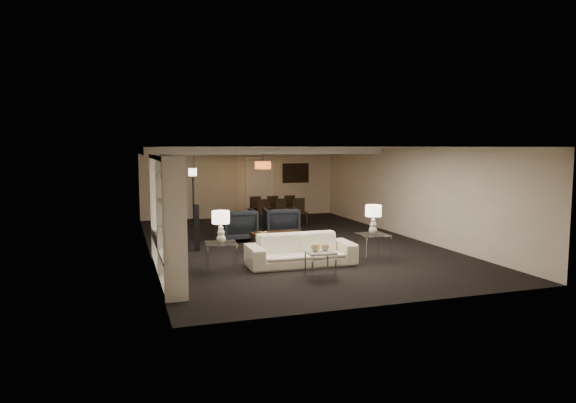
# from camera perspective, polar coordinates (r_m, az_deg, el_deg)

# --- Properties ---
(floor) EXTENTS (11.00, 11.00, 0.00)m
(floor) POSITION_cam_1_polar(r_m,az_deg,el_deg) (13.42, 0.00, -4.68)
(floor) COLOR black
(floor) RESTS_ON ground
(ceiling) EXTENTS (7.00, 11.00, 0.02)m
(ceiling) POSITION_cam_1_polar(r_m,az_deg,el_deg) (13.19, 0.00, 6.06)
(ceiling) COLOR silver
(ceiling) RESTS_ON ground
(wall_back) EXTENTS (7.00, 0.02, 2.50)m
(wall_back) POSITION_cam_1_polar(r_m,az_deg,el_deg) (18.53, -5.34, 2.15)
(wall_back) COLOR beige
(wall_back) RESTS_ON ground
(wall_front) EXTENTS (7.00, 0.02, 2.50)m
(wall_front) POSITION_cam_1_polar(r_m,az_deg,el_deg) (8.24, 12.08, -2.76)
(wall_front) COLOR beige
(wall_front) RESTS_ON ground
(wall_left) EXTENTS (0.02, 11.00, 2.50)m
(wall_left) POSITION_cam_1_polar(r_m,az_deg,el_deg) (12.60, -15.29, 0.16)
(wall_left) COLOR beige
(wall_left) RESTS_ON ground
(wall_right) EXTENTS (0.02, 11.00, 2.50)m
(wall_right) POSITION_cam_1_polar(r_m,az_deg,el_deg) (14.72, 13.05, 1.03)
(wall_right) COLOR beige
(wall_right) RESTS_ON ground
(ceiling_soffit) EXTENTS (7.00, 4.00, 0.20)m
(ceiling_soffit) POSITION_cam_1_polar(r_m,az_deg,el_deg) (16.55, -3.82, 5.69)
(ceiling_soffit) COLOR silver
(ceiling_soffit) RESTS_ON ceiling
(curtains) EXTENTS (1.50, 0.12, 2.40)m
(curtains) POSITION_cam_1_polar(r_m,az_deg,el_deg) (18.28, -8.03, 1.91)
(curtains) COLOR beige
(curtains) RESTS_ON wall_back
(door) EXTENTS (0.90, 0.05, 2.10)m
(door) POSITION_cam_1_polar(r_m,az_deg,el_deg) (18.69, -3.22, 1.58)
(door) COLOR silver
(door) RESTS_ON wall_back
(painting) EXTENTS (0.95, 0.04, 0.65)m
(painting) POSITION_cam_1_polar(r_m,az_deg,el_deg) (19.06, 0.85, 3.18)
(painting) COLOR #142D38
(painting) RESTS_ON wall_back
(media_unit) EXTENTS (0.38, 3.40, 2.35)m
(media_unit) POSITION_cam_1_polar(r_m,az_deg,el_deg) (10.04, -13.41, -1.67)
(media_unit) COLOR white
(media_unit) RESTS_ON wall_left
(pendant_light) EXTENTS (0.52, 0.52, 0.24)m
(pendant_light) POSITION_cam_1_polar(r_m,az_deg,el_deg) (16.64, -2.81, 4.04)
(pendant_light) COLOR #D8591E
(pendant_light) RESTS_ON ceiling_soffit
(sofa) EXTENTS (2.29, 0.93, 0.67)m
(sofa) POSITION_cam_1_polar(r_m,az_deg,el_deg) (10.90, 1.43, -5.40)
(sofa) COLOR beige
(sofa) RESTS_ON floor
(coffee_table) EXTENTS (1.31, 0.83, 0.45)m
(coffee_table) POSITION_cam_1_polar(r_m,az_deg,el_deg) (12.41, -1.07, -4.51)
(coffee_table) COLOR black
(coffee_table) RESTS_ON floor
(armchair_left) EXTENTS (0.92, 0.95, 0.85)m
(armchair_left) POSITION_cam_1_polar(r_m,az_deg,el_deg) (13.84, -5.54, -2.60)
(armchair_left) COLOR black
(armchair_left) RESTS_ON floor
(armchair_right) EXTENTS (1.01, 1.04, 0.85)m
(armchair_right) POSITION_cam_1_polar(r_m,az_deg,el_deg) (14.15, -0.79, -2.38)
(armchair_right) COLOR black
(armchair_right) RESTS_ON floor
(side_table_left) EXTENTS (0.69, 0.69, 0.58)m
(side_table_left) POSITION_cam_1_polar(r_m,az_deg,el_deg) (10.47, -7.42, -6.15)
(side_table_left) COLOR white
(side_table_left) RESTS_ON floor
(side_table_right) EXTENTS (0.63, 0.63, 0.58)m
(side_table_right) POSITION_cam_1_polar(r_m,az_deg,el_deg) (11.58, 9.40, -5.01)
(side_table_right) COLOR silver
(side_table_right) RESTS_ON floor
(table_lamp_left) EXTENTS (0.39, 0.39, 0.65)m
(table_lamp_left) POSITION_cam_1_polar(r_m,az_deg,el_deg) (10.36, -7.47, -2.83)
(table_lamp_left) COLOR #F4E9CE
(table_lamp_left) RESTS_ON side_table_left
(table_lamp_right) EXTENTS (0.39, 0.39, 0.65)m
(table_lamp_right) POSITION_cam_1_polar(r_m,az_deg,el_deg) (11.48, 9.45, -1.99)
(table_lamp_right) COLOR beige
(table_lamp_right) RESTS_ON side_table_right
(marble_table) EXTENTS (0.55, 0.55, 0.52)m
(marble_table) POSITION_cam_1_polar(r_m,az_deg,el_deg) (9.91, 3.58, -7.00)
(marble_table) COLOR white
(marble_table) RESTS_ON floor
(gold_gourd_a) EXTENTS (0.17, 0.17, 0.17)m
(gold_gourd_a) POSITION_cam_1_polar(r_m,az_deg,el_deg) (9.80, 3.05, -5.08)
(gold_gourd_a) COLOR #D5B971
(gold_gourd_a) RESTS_ON marble_table
(gold_gourd_b) EXTENTS (0.15, 0.15, 0.15)m
(gold_gourd_b) POSITION_cam_1_polar(r_m,az_deg,el_deg) (9.87, 4.14, -5.07)
(gold_gourd_b) COLOR tan
(gold_gourd_b) RESTS_ON marble_table
(television) EXTENTS (1.08, 0.14, 0.62)m
(television) POSITION_cam_1_polar(r_m,az_deg,el_deg) (10.59, -13.48, -1.91)
(television) COLOR black
(television) RESTS_ON media_unit
(vase_blue) EXTENTS (0.17, 0.17, 0.18)m
(vase_blue) POSITION_cam_1_polar(r_m,az_deg,el_deg) (8.92, -12.77, -2.78)
(vase_blue) COLOR #2A2DB7
(vase_blue) RESTS_ON media_unit
(vase_amber) EXTENTS (0.17, 0.17, 0.18)m
(vase_amber) POSITION_cam_1_polar(r_m,az_deg,el_deg) (9.23, -13.07, 0.65)
(vase_amber) COLOR gold
(vase_amber) RESTS_ON media_unit
(floor_speaker) EXTENTS (0.14, 0.14, 1.13)m
(floor_speaker) POSITION_cam_1_polar(r_m,az_deg,el_deg) (12.59, -10.11, -2.86)
(floor_speaker) COLOR black
(floor_speaker) RESTS_ON floor
(dining_table) EXTENTS (1.77, 1.13, 0.58)m
(dining_table) POSITION_cam_1_polar(r_m,az_deg,el_deg) (16.88, -1.26, -1.47)
(dining_table) COLOR black
(dining_table) RESTS_ON floor
(chair_nl) EXTENTS (0.40, 0.40, 0.87)m
(chair_nl) POSITION_cam_1_polar(r_m,az_deg,el_deg) (16.08, -2.63, -1.34)
(chair_nl) COLOR black
(chair_nl) RESTS_ON floor
(chair_nm) EXTENTS (0.43, 0.43, 0.87)m
(chair_nm) POSITION_cam_1_polar(r_m,az_deg,el_deg) (16.25, -0.59, -1.26)
(chair_nm) COLOR black
(chair_nm) RESTS_ON floor
(chair_nr) EXTENTS (0.42, 0.42, 0.87)m
(chair_nr) POSITION_cam_1_polar(r_m,az_deg,el_deg) (16.44, 1.40, -1.17)
(chair_nr) COLOR black
(chair_nr) RESTS_ON floor
(chair_fl) EXTENTS (0.41, 0.41, 0.87)m
(chair_fl) POSITION_cam_1_polar(r_m,az_deg,el_deg) (17.32, -3.79, -0.82)
(chair_fl) COLOR black
(chair_fl) RESTS_ON floor
(chair_fm) EXTENTS (0.41, 0.41, 0.87)m
(chair_fm) POSITION_cam_1_polar(r_m,az_deg,el_deg) (17.48, -1.89, -0.75)
(chair_fm) COLOR black
(chair_fm) RESTS_ON floor
(chair_fr) EXTENTS (0.42, 0.42, 0.87)m
(chair_fr) POSITION_cam_1_polar(r_m,az_deg,el_deg) (17.66, -0.02, -0.67)
(chair_fr) COLOR black
(chair_fr) RESTS_ON floor
(floor_lamp) EXTENTS (0.32, 0.32, 1.82)m
(floor_lamp) POSITION_cam_1_polar(r_m,az_deg,el_deg) (16.89, -10.51, 0.55)
(floor_lamp) COLOR black
(floor_lamp) RESTS_ON floor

